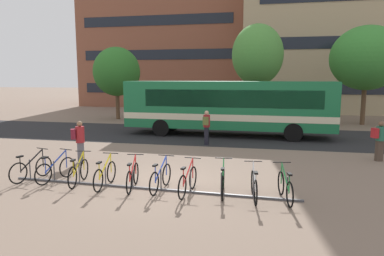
# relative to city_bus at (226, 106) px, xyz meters

# --- Properties ---
(ground) EXTENTS (200.00, 200.00, 0.00)m
(ground) POSITION_rel_city_bus_xyz_m (-0.88, -9.95, -1.78)
(ground) COLOR #7A6656
(bus_lane_asphalt) EXTENTS (80.00, 7.20, 0.01)m
(bus_lane_asphalt) POSITION_rel_city_bus_xyz_m (-0.88, -0.00, -1.77)
(bus_lane_asphalt) COLOR #232326
(bus_lane_asphalt) RESTS_ON ground
(city_bus) EXTENTS (12.09, 2.91, 3.20)m
(city_bus) POSITION_rel_city_bus_xyz_m (0.00, 0.00, 0.00)
(city_bus) COLOR #196B3D
(city_bus) RESTS_ON ground
(bike_rack) EXTENTS (9.25, 0.42, 0.70)m
(bike_rack) POSITION_rel_city_bus_xyz_m (-1.24, -10.64, -1.68)
(bike_rack) COLOR #47474C
(bike_rack) RESTS_ON ground
(parked_bicycle_black_0) EXTENTS (0.60, 1.68, 0.99)m
(parked_bicycle_black_0) POSITION_rel_city_bus_xyz_m (-5.37, -10.46, -1.39)
(parked_bicycle_black_0) COLOR black
(parked_bicycle_black_0) RESTS_ON ground
(parked_bicycle_blue_1) EXTENTS (0.59, 1.69, 0.99)m
(parked_bicycle_blue_1) POSITION_rel_city_bus_xyz_m (-4.49, -10.43, -1.39)
(parked_bicycle_blue_1) COLOR black
(parked_bicycle_blue_1) RESTS_ON ground
(parked_bicycle_yellow_2) EXTENTS (0.52, 1.71, 0.99)m
(parked_bicycle_yellow_2) POSITION_rel_city_bus_xyz_m (-3.57, -10.57, -1.39)
(parked_bicycle_yellow_2) COLOR black
(parked_bicycle_yellow_2) RESTS_ON ground
(parked_bicycle_yellow_3) EXTENTS (0.52, 1.72, 0.99)m
(parked_bicycle_yellow_3) POSITION_rel_city_bus_xyz_m (-2.59, -10.68, -1.39)
(parked_bicycle_yellow_3) COLOR black
(parked_bicycle_yellow_3) RESTS_ON ground
(parked_bicycle_red_4) EXTENTS (0.52, 1.71, 0.99)m
(parked_bicycle_red_4) POSITION_rel_city_bus_xyz_m (-1.67, -10.69, -1.39)
(parked_bicycle_red_4) COLOR black
(parked_bicycle_red_4) RESTS_ON ground
(parked_bicycle_blue_5) EXTENTS (0.52, 1.72, 0.99)m
(parked_bicycle_blue_5) POSITION_rel_city_bus_xyz_m (-0.80, -10.63, -1.39)
(parked_bicycle_blue_5) COLOR black
(parked_bicycle_blue_5) RESTS_ON ground
(parked_bicycle_red_6) EXTENTS (0.52, 1.72, 0.99)m
(parked_bicycle_red_6) POSITION_rel_city_bus_xyz_m (0.09, -10.79, -1.39)
(parked_bicycle_red_6) COLOR black
(parked_bicycle_red_6) RESTS_ON ground
(parked_bicycle_green_7) EXTENTS (0.52, 1.72, 0.99)m
(parked_bicycle_green_7) POSITION_rel_city_bus_xyz_m (1.11, -10.63, -1.39)
(parked_bicycle_green_7) COLOR black
(parked_bicycle_green_7) RESTS_ON ground
(parked_bicycle_white_8) EXTENTS (0.52, 1.72, 0.99)m
(parked_bicycle_white_8) POSITION_rel_city_bus_xyz_m (2.02, -10.85, -1.39)
(parked_bicycle_white_8) COLOR black
(parked_bicycle_white_8) RESTS_ON ground
(parked_bicycle_green_9) EXTENTS (0.53, 1.70, 0.99)m
(parked_bicycle_green_9) POSITION_rel_city_bus_xyz_m (2.87, -10.80, -1.39)
(parked_bicycle_green_9) COLOR black
(parked_bicycle_green_9) RESTS_ON ground
(commuter_olive_pack_0) EXTENTS (0.34, 0.52, 1.76)m
(commuter_olive_pack_0) POSITION_rel_city_bus_xyz_m (-0.65, -3.14, -0.76)
(commuter_olive_pack_0) COLOR black
(commuter_olive_pack_0) RESTS_ON ground
(commuter_maroon_pack_1) EXTENTS (0.61, 0.53, 1.70)m
(commuter_maroon_pack_1) POSITION_rel_city_bus_xyz_m (-5.00, -7.95, -0.80)
(commuter_maroon_pack_1) COLOR #565660
(commuter_maroon_pack_1) RESTS_ON ground
(commuter_red_pack_2) EXTENTS (0.60, 0.48, 1.66)m
(commuter_red_pack_2) POSITION_rel_city_bus_xyz_m (6.85, -5.14, -0.82)
(commuter_red_pack_2) COLOR #47382D
(commuter_red_pack_2) RESTS_ON ground
(street_tree_0) EXTENTS (3.75, 3.75, 7.29)m
(street_tree_0) POSITION_rel_city_bus_xyz_m (1.56, 6.08, 3.28)
(street_tree_0) COLOR brown
(street_tree_0) RESTS_ON ground
(street_tree_1) EXTENTS (5.04, 5.04, 7.08)m
(street_tree_1) POSITION_rel_city_bus_xyz_m (9.19, 6.94, 3.01)
(street_tree_1) COLOR brown
(street_tree_1) RESTS_ON ground
(street_tree_2) EXTENTS (3.80, 3.80, 5.88)m
(street_tree_2) POSITION_rel_city_bus_xyz_m (-9.75, 6.56, 2.11)
(street_tree_2) COLOR brown
(street_tree_2) RESTS_ON ground
(building_left_wing) EXTENTS (19.46, 10.69, 14.85)m
(building_left_wing) POSITION_rel_city_bus_xyz_m (-9.90, 22.96, 5.65)
(building_left_wing) COLOR brown
(building_left_wing) RESTS_ON ground
(building_right_wing) EXTENTS (24.22, 12.93, 20.39)m
(building_right_wing) POSITION_rel_city_bus_xyz_m (12.08, 19.88, 8.42)
(building_right_wing) COLOR tan
(building_right_wing) RESTS_ON ground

